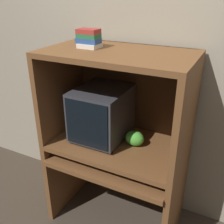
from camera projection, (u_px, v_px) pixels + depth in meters
name	position (u px, v px, depth m)	size (l,w,h in m)	color
wall_back	(138.00, 59.00, 2.04)	(6.00, 0.06, 2.60)	gray
desk_base	(115.00, 181.00, 2.10)	(1.01, 0.62, 0.62)	brown
desk_monitor_shelf	(117.00, 145.00, 2.00)	(1.01, 0.60, 0.12)	brown
hutch_upper	(120.00, 84.00, 1.82)	(1.01, 0.60, 0.69)	brown
crt_monitor	(102.00, 113.00, 1.98)	(0.37, 0.45, 0.40)	#333338
keyboard	(94.00, 158.00, 1.98)	(0.46, 0.14, 0.03)	#2D2D30
mouse	(132.00, 168.00, 1.86)	(0.07, 0.05, 0.03)	#28282B
snack_bag	(135.00, 138.00, 1.93)	(0.14, 0.11, 0.12)	green
book_stack	(89.00, 39.00, 1.76)	(0.16, 0.12, 0.12)	beige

